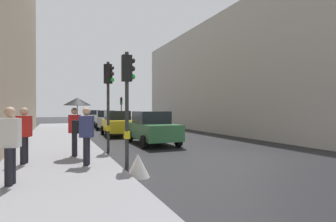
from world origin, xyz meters
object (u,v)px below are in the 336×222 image
(warning_sign_triangle, at_px, (138,165))
(pedestrian_with_black_backpack, at_px, (8,141))
(traffic_light_far_median, at_px, (121,105))
(pedestrian_in_red_jacket, at_px, (24,133))
(traffic_light_near_right, at_px, (109,90))
(car_green_estate, at_px, (152,128))
(car_yellow_taxi, at_px, (117,123))
(traffic_light_near_left, at_px, (128,88))
(car_silver_hatchback, at_px, (106,120))
(car_white_compact, at_px, (93,117))
(pedestrian_with_grey_backpack, at_px, (85,132))
(pedestrian_with_umbrella, at_px, (76,110))

(warning_sign_triangle, bearing_deg, pedestrian_with_black_backpack, -178.64)
(traffic_light_far_median, height_order, pedestrian_in_red_jacket, traffic_light_far_median)
(traffic_light_near_right, relative_size, car_green_estate, 0.93)
(car_yellow_taxi, height_order, pedestrian_with_black_backpack, pedestrian_with_black_backpack)
(traffic_light_near_right, relative_size, traffic_light_near_left, 1.06)
(car_silver_hatchback, relative_size, pedestrian_in_red_jacket, 2.44)
(car_white_compact, height_order, car_yellow_taxi, same)
(pedestrian_with_grey_backpack, bearing_deg, traffic_light_near_left, -7.37)
(pedestrian_with_umbrella, relative_size, pedestrian_in_red_jacket, 1.21)
(traffic_light_near_left, relative_size, car_silver_hatchback, 0.86)
(traffic_light_far_median, xyz_separation_m, pedestrian_with_umbrella, (-6.71, -21.45, -0.50))
(pedestrian_with_grey_backpack, bearing_deg, pedestrian_with_umbrella, 94.01)
(car_silver_hatchback, distance_m, pedestrian_with_black_backpack, 19.26)
(pedestrian_with_umbrella, height_order, pedestrian_in_red_jacket, pedestrian_with_umbrella)
(pedestrian_with_grey_backpack, bearing_deg, car_white_compact, 82.27)
(car_green_estate, relative_size, pedestrian_with_grey_backpack, 2.38)
(car_green_estate, bearing_deg, traffic_light_near_right, -145.62)
(pedestrian_with_umbrella, relative_size, pedestrian_with_black_backpack, 1.21)
(car_white_compact, height_order, warning_sign_triangle, car_white_compact)
(traffic_light_far_median, xyz_separation_m, pedestrian_with_black_backpack, (-8.42, -24.76, -1.18))
(car_white_compact, bearing_deg, pedestrian_with_black_backpack, -100.72)
(car_green_estate, height_order, car_white_compact, same)
(traffic_light_far_median, height_order, pedestrian_with_umbrella, traffic_light_far_median)
(pedestrian_with_black_backpack, xyz_separation_m, pedestrian_in_red_jacket, (0.08, 2.50, -0.03))
(car_white_compact, relative_size, car_yellow_taxi, 1.00)
(traffic_light_near_right, relative_size, car_silver_hatchback, 0.91)
(traffic_light_far_median, distance_m, car_silver_hatchback, 7.12)
(traffic_light_far_median, bearing_deg, traffic_light_near_left, -102.75)
(car_white_compact, distance_m, pedestrian_with_black_backpack, 30.75)
(pedestrian_in_red_jacket, bearing_deg, car_green_estate, 34.47)
(traffic_light_far_median, distance_m, pedestrian_with_grey_backpack, 24.18)
(pedestrian_with_umbrella, height_order, pedestrian_with_black_backpack, pedestrian_with_umbrella)
(car_silver_hatchback, height_order, pedestrian_in_red_jacket, pedestrian_in_red_jacket)
(car_green_estate, height_order, car_yellow_taxi, same)
(traffic_light_near_right, bearing_deg, warning_sign_triangle, -90.47)
(traffic_light_far_median, bearing_deg, car_green_estate, -98.18)
(traffic_light_near_right, distance_m, pedestrian_with_black_backpack, 5.75)
(pedestrian_with_black_backpack, bearing_deg, traffic_light_near_right, 55.80)
(traffic_light_near_left, bearing_deg, car_white_compact, 84.85)
(car_green_estate, distance_m, car_silver_hatchback, 12.07)
(car_white_compact, bearing_deg, traffic_light_near_right, -95.80)
(pedestrian_with_umbrella, relative_size, warning_sign_triangle, 3.29)
(traffic_light_near_right, bearing_deg, pedestrian_with_grey_backpack, -112.88)
(car_green_estate, bearing_deg, pedestrian_with_grey_backpack, -129.02)
(traffic_light_near_right, bearing_deg, pedestrian_with_black_backpack, -124.20)
(traffic_light_near_left, distance_m, car_white_compact, 29.01)
(pedestrian_with_umbrella, bearing_deg, pedestrian_in_red_jacket, -153.33)
(car_yellow_taxi, bearing_deg, pedestrian_with_umbrella, -111.83)
(pedestrian_with_grey_backpack, height_order, warning_sign_triangle, pedestrian_with_grey_backpack)
(traffic_light_near_right, height_order, warning_sign_triangle, traffic_light_near_right)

